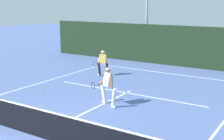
# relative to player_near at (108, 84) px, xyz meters

# --- Properties ---
(ground_plane) EXTENTS (80.00, 80.00, 0.00)m
(ground_plane) POSITION_rel_player_near_xyz_m (-0.26, -3.98, -0.93)
(ground_plane) COLOR #5468A4
(court_line_baseline_far) EXTENTS (9.91, 0.10, 0.01)m
(court_line_baseline_far) POSITION_rel_player_near_xyz_m (-0.26, 7.09, -0.93)
(court_line_baseline_far) COLOR white
(court_line_baseline_far) RESTS_ON ground_plane
(court_line_service) EXTENTS (8.08, 0.10, 0.01)m
(court_line_service) POSITION_rel_player_near_xyz_m (-0.26, 2.03, -0.93)
(court_line_service) COLOR white
(court_line_service) RESTS_ON ground_plane
(court_line_centre) EXTENTS (0.10, 6.40, 0.01)m
(court_line_centre) POSITION_rel_player_near_xyz_m (-0.26, -0.78, -0.93)
(court_line_centre) COLOR white
(court_line_centre) RESTS_ON ground_plane
(tennis_net) EXTENTS (10.86, 0.09, 1.07)m
(tennis_net) POSITION_rel_player_near_xyz_m (-0.26, -3.98, -0.41)
(tennis_net) COLOR #1E4723
(tennis_net) RESTS_ON ground_plane
(player_near) EXTENTS (1.21, 0.87, 1.69)m
(player_near) POSITION_rel_player_near_xyz_m (0.00, 0.00, 0.00)
(player_near) COLOR silver
(player_near) RESTS_ON ground_plane
(player_far) EXTENTS (0.73, 0.88, 1.55)m
(player_far) POSITION_rel_player_near_xyz_m (-3.27, 4.41, -0.09)
(player_far) COLOR black
(player_far) RESTS_ON ground_plane
(tennis_ball) EXTENTS (0.07, 0.07, 0.07)m
(tennis_ball) POSITION_rel_player_near_xyz_m (-3.64, -0.33, -0.90)
(tennis_ball) COLOR #D1E033
(tennis_ball) RESTS_ON ground_plane
(back_fence_windscreen) EXTENTS (21.96, 0.12, 2.80)m
(back_fence_windscreen) POSITION_rel_player_near_xyz_m (-0.26, 9.61, 0.47)
(back_fence_windscreen) COLOR black
(back_fence_windscreen) RESTS_ON ground_plane
(light_pole) EXTENTS (0.55, 0.44, 6.38)m
(light_pole) POSITION_rel_player_near_xyz_m (-3.53, 10.71, 3.07)
(light_pole) COLOR #9EA39E
(light_pole) RESTS_ON ground_plane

